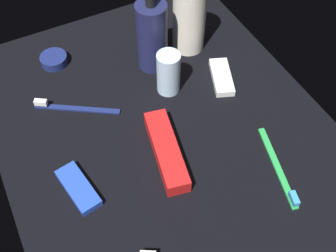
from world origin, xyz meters
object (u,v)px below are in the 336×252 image
at_px(lotion_bottle, 152,36).
at_px(toothbrush_navy, 72,107).
at_px(snack_bar_white, 222,77).
at_px(toothpaste_box_red, 166,151).
at_px(bodywash_bottle, 189,18).
at_px(toothbrush_green, 280,170).
at_px(deodorant_stick, 168,73).
at_px(snack_bar_blue, 78,188).
at_px(cream_tin_left, 54,60).

relative_size(lotion_bottle, toothbrush_navy, 1.19).
bearing_deg(snack_bar_white, toothpaste_box_red, 143.13).
height_order(bodywash_bottle, toothbrush_green, bodywash_bottle).
height_order(deodorant_stick, toothbrush_navy, deodorant_stick).
relative_size(bodywash_bottle, toothpaste_box_red, 1.01).
height_order(deodorant_stick, toothpaste_box_red, deodorant_stick).
distance_m(toothbrush_navy, toothpaste_box_red, 0.23).
bearing_deg(toothpaste_box_red, bodywash_bottle, -24.89).
xyz_separation_m(toothpaste_box_red, snack_bar_blue, (0.01, 0.18, -0.01)).
height_order(toothpaste_box_red, cream_tin_left, toothpaste_box_red).
height_order(snack_bar_white, snack_bar_blue, same).
bearing_deg(deodorant_stick, lotion_bottle, -2.43).
distance_m(deodorant_stick, snack_bar_white, 0.13).
xyz_separation_m(lotion_bottle, deodorant_stick, (-0.08, 0.00, -0.03)).
relative_size(bodywash_bottle, toothbrush_navy, 1.12).
relative_size(lotion_bottle, snack_bar_blue, 1.81).
distance_m(lotion_bottle, bodywash_bottle, 0.10).
distance_m(lotion_bottle, deodorant_stick, 0.09).
relative_size(toothbrush_green, snack_bar_blue, 1.70).
xyz_separation_m(toothbrush_navy, snack_bar_blue, (-0.19, 0.05, 0.00)).
distance_m(toothpaste_box_red, snack_bar_white, 0.23).
xyz_separation_m(deodorant_stick, toothbrush_green, (-0.28, -0.09, -0.04)).
bearing_deg(deodorant_stick, snack_bar_white, -103.74).
bearing_deg(bodywash_bottle, toothbrush_green, 177.81).
relative_size(deodorant_stick, snack_bar_blue, 0.94).
bearing_deg(lotion_bottle, cream_tin_left, 62.40).
relative_size(lotion_bottle, deodorant_stick, 1.92).
bearing_deg(toothpaste_box_red, snack_bar_blue, 99.54).
relative_size(snack_bar_blue, cream_tin_left, 1.71).
bearing_deg(toothpaste_box_red, cream_tin_left, 29.73).
xyz_separation_m(toothbrush_green, toothbrush_navy, (0.32, 0.29, 0.00)).
xyz_separation_m(toothbrush_green, toothpaste_box_red, (0.13, 0.17, 0.01)).
distance_m(toothpaste_box_red, snack_bar_blue, 0.18).
bearing_deg(toothbrush_navy, lotion_bottle, -77.99).
bearing_deg(snack_bar_blue, toothbrush_navy, -25.19).
xyz_separation_m(bodywash_bottle, toothpaste_box_red, (-0.25, 0.19, -0.06)).
distance_m(bodywash_bottle, toothpaste_box_red, 0.32).
xyz_separation_m(toothbrush_green, snack_bar_blue, (0.13, 0.35, 0.00)).
bearing_deg(lotion_bottle, toothpaste_box_red, 160.06).
bearing_deg(snack_bar_blue, snack_bar_white, -82.17).
bearing_deg(snack_bar_white, bodywash_bottle, 27.24).
bearing_deg(cream_tin_left, bodywash_bottle, -106.23).
relative_size(deodorant_stick, cream_tin_left, 1.61).
bearing_deg(toothbrush_green, snack_bar_blue, 68.74).
relative_size(toothbrush_navy, toothpaste_box_red, 0.90).
bearing_deg(toothbrush_navy, deodorant_stick, -101.01).
bearing_deg(toothbrush_navy, cream_tin_left, -3.87).
relative_size(toothpaste_box_red, snack_bar_blue, 1.69).
xyz_separation_m(bodywash_bottle, toothbrush_navy, (-0.06, 0.31, -0.07)).
bearing_deg(lotion_bottle, snack_bar_blue, 131.51).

